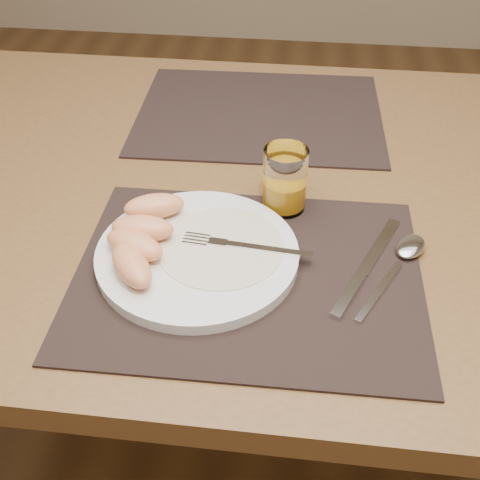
% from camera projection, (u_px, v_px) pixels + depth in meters
% --- Properties ---
extents(ground, '(5.00, 5.00, 0.00)m').
position_uv_depth(ground, '(256.00, 442.00, 1.43)').
color(ground, brown).
rests_on(ground, ground).
extents(table, '(1.40, 0.90, 0.75)m').
position_uv_depth(table, '(263.00, 223.00, 1.01)').
color(table, brown).
rests_on(table, ground).
extents(placemat_near, '(0.45, 0.36, 0.00)m').
position_uv_depth(placemat_near, '(248.00, 274.00, 0.78)').
color(placemat_near, black).
rests_on(placemat_near, table).
extents(placemat_far, '(0.46, 0.36, 0.00)m').
position_uv_depth(placemat_far, '(260.00, 113.00, 1.12)').
color(placemat_far, black).
rests_on(placemat_far, table).
extents(plate, '(0.27, 0.27, 0.02)m').
position_uv_depth(plate, '(198.00, 254.00, 0.80)').
color(plate, white).
rests_on(plate, placemat_near).
extents(plate_dressing, '(0.17, 0.17, 0.00)m').
position_uv_depth(plate_dressing, '(221.00, 246.00, 0.80)').
color(plate_dressing, white).
rests_on(plate_dressing, plate).
extents(fork, '(0.18, 0.03, 0.00)m').
position_uv_depth(fork, '(235.00, 245.00, 0.80)').
color(fork, silver).
rests_on(fork, plate).
extents(knife, '(0.10, 0.21, 0.01)m').
position_uv_depth(knife, '(362.00, 273.00, 0.78)').
color(knife, silver).
rests_on(knife, placemat_near).
extents(spoon, '(0.11, 0.18, 0.01)m').
position_uv_depth(spoon, '(406.00, 253.00, 0.81)').
color(spoon, silver).
rests_on(spoon, placemat_near).
extents(juice_glass, '(0.06, 0.06, 0.10)m').
position_uv_depth(juice_glass, '(285.00, 183.00, 0.87)').
color(juice_glass, white).
rests_on(juice_glass, placemat_near).
extents(grapefruit_wedges, '(0.10, 0.20, 0.03)m').
position_uv_depth(grapefruit_wedges, '(141.00, 235.00, 0.79)').
color(grapefruit_wedges, '#F19A62').
rests_on(grapefruit_wedges, plate).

